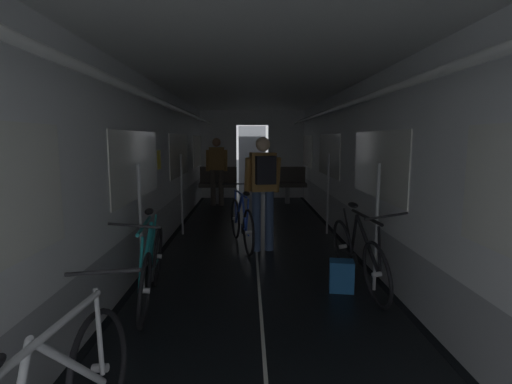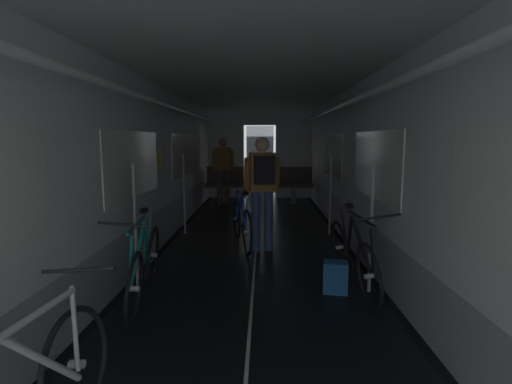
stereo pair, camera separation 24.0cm
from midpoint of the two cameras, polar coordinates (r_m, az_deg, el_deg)
The scene contains 9 objects.
train_car_shell at distance 5.60m, azimuth -1.17°, elevation 8.18°, with size 3.14×12.34×2.57m.
bench_seat_far_left at distance 10.17m, azimuth -6.24°, elevation 1.54°, with size 0.98×0.51×0.95m.
bench_seat_far_right at distance 10.17m, azimuth 3.91°, elevation 1.56°, with size 0.98×0.51×0.95m.
bicycle_teal at distance 4.16m, azimuth -16.70°, elevation -10.37°, with size 0.44×1.69×0.95m.
bicycle_black at distance 4.50m, azimuth 13.24°, elevation -8.88°, with size 0.47×1.69×0.95m.
person_cyclist_aisle at distance 5.68m, azimuth -0.15°, elevation 1.27°, with size 0.56×0.44×1.69m.
bicycle_blue_in_aisle at distance 6.05m, azimuth -3.27°, elevation -4.40°, with size 0.53×1.66×0.93m.
person_standing_near_bench at distance 9.76m, azimuth -6.46°, elevation 3.68°, with size 0.53×0.23×1.69m.
backpack_on_floor at distance 4.43m, azimuth 10.86°, elevation -11.96°, with size 0.26×0.20×0.34m, color #1E5693.
Camera 1 is at (-0.12, -2.00, 1.65)m, focal length 27.35 mm.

